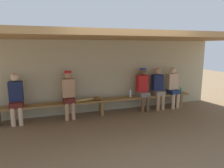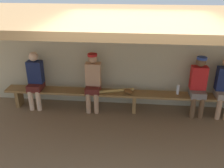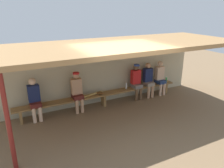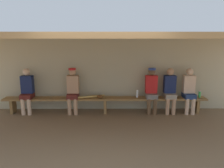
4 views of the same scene
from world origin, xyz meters
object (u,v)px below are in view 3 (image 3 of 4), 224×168
at_px(player_middle, 160,76).
at_px(baseball_bat, 91,95).
at_px(player_near_post, 148,78).
at_px(water_bottle_green, 166,79).
at_px(player_shirtless_tan, 77,90).
at_px(player_in_blue, 136,80).
at_px(support_post, 8,124).
at_px(baseball_glove_dark_brown, 100,93).
at_px(bench, 103,95).
at_px(water_bottle_clear, 126,86).
at_px(player_leftmost, 35,98).

relative_size(player_middle, baseball_bat, 1.50).
distance_m(player_near_post, water_bottle_green, 0.91).
height_order(player_shirtless_tan, player_in_blue, same).
bearing_deg(player_in_blue, player_near_post, -0.05).
bearing_deg(player_in_blue, player_middle, -0.03).
distance_m(support_post, player_in_blue, 4.92).
bearing_deg(baseball_glove_dark_brown, water_bottle_green, 54.27).
relative_size(support_post, water_bottle_green, 10.39).
relative_size(bench, player_shirtless_tan, 4.46).
distance_m(player_shirtless_tan, water_bottle_clear, 1.91).
relative_size(player_shirtless_tan, baseball_bat, 1.51).
distance_m(player_near_post, player_shirtless_tan, 2.86).
distance_m(water_bottle_green, water_bottle_clear, 1.86).
xyz_separation_m(baseball_glove_dark_brown, baseball_bat, (-0.31, 0.02, -0.01)).
height_order(player_middle, baseball_glove_dark_brown, player_middle).
height_order(water_bottle_clear, baseball_glove_dark_brown, water_bottle_clear).
bearing_deg(player_leftmost, player_near_post, 0.00).
relative_size(player_middle, water_bottle_clear, 5.96).
bearing_deg(player_middle, bench, -179.93).
xyz_separation_m(player_in_blue, baseball_bat, (-1.82, -0.00, -0.25)).
bearing_deg(player_shirtless_tan, player_near_post, -0.01).
height_order(support_post, water_bottle_green, support_post).
bearing_deg(player_in_blue, baseball_glove_dark_brown, -178.92).
bearing_deg(player_middle, player_leftmost, 180.00).
relative_size(player_near_post, water_bottle_clear, 5.96).
bearing_deg(water_bottle_green, player_in_blue, -179.88).
distance_m(water_bottle_green, baseball_bat, 3.26).
relative_size(player_leftmost, baseball_glove_dark_brown, 5.56).
bearing_deg(player_leftmost, water_bottle_clear, 0.57).
bearing_deg(player_in_blue, player_leftmost, -179.99).
bearing_deg(baseball_glove_dark_brown, bench, 63.67).
distance_m(player_shirtless_tan, player_in_blue, 2.31).
bearing_deg(support_post, water_bottle_green, 19.71).
height_order(support_post, water_bottle_clear, support_post).
distance_m(support_post, player_near_post, 5.42).
distance_m(support_post, player_middle, 5.95).
bearing_deg(support_post, player_near_post, 22.88).
relative_size(player_near_post, player_middle, 1.00).
bearing_deg(water_bottle_green, player_shirtless_tan, -179.95).
bearing_deg(player_shirtless_tan, player_in_blue, 0.00).
relative_size(bench, player_near_post, 4.49).
bearing_deg(player_near_post, player_middle, 0.00).
bearing_deg(player_shirtless_tan, support_post, -135.25).
xyz_separation_m(player_near_post, player_shirtless_tan, (-2.86, 0.00, 0.02)).
bearing_deg(water_bottle_clear, player_middle, -1.22).
height_order(player_near_post, player_in_blue, player_in_blue).
xyz_separation_m(bench, player_leftmost, (-2.29, 0.00, 0.34)).
height_order(player_near_post, water_bottle_green, player_near_post).
distance_m(player_shirtless_tan, player_middle, 3.43).
relative_size(player_shirtless_tan, player_middle, 1.01).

